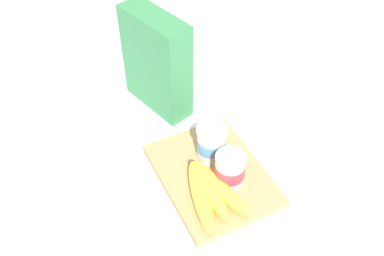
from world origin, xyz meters
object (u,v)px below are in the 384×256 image
at_px(cutting_board, 212,175).
at_px(cereal_box, 157,62).
at_px(yogurt_cup_back, 230,169).
at_px(banana_bunch, 209,190).
at_px(yogurt_cup_front, 211,143).

distance_m(cutting_board, cereal_box, 0.32).
height_order(cutting_board, yogurt_cup_back, yogurt_cup_back).
height_order(cereal_box, banana_bunch, cereal_box).
bearing_deg(yogurt_cup_back, cutting_board, -149.04).
distance_m(cutting_board, banana_bunch, 0.07).
bearing_deg(banana_bunch, yogurt_cup_back, 105.14).
distance_m(cutting_board, yogurt_cup_front, 0.07).
distance_m(yogurt_cup_back, banana_bunch, 0.06).
bearing_deg(yogurt_cup_front, cereal_box, -173.96).
xyz_separation_m(yogurt_cup_front, yogurt_cup_back, (0.08, 0.00, -0.00)).
bearing_deg(yogurt_cup_back, banana_bunch, -74.86).
bearing_deg(cereal_box, banana_bunch, 158.72).
bearing_deg(cutting_board, cereal_box, -179.01).
xyz_separation_m(cutting_board, yogurt_cup_front, (-0.05, 0.02, 0.05)).
bearing_deg(yogurt_cup_back, yogurt_cup_front, -179.33).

